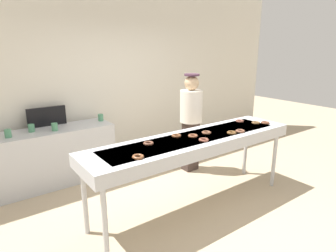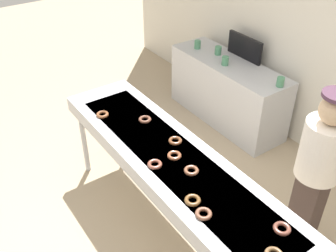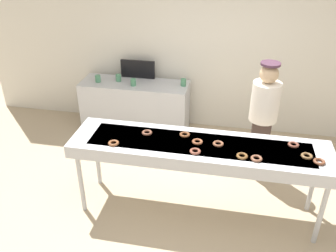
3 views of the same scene
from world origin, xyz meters
name	(u,v)px [view 1 (image 1 of 3)]	position (x,y,z in m)	size (l,w,h in m)	color
ground_plane	(193,205)	(0.00, 0.00, 0.00)	(16.00, 16.00, 0.00)	tan
back_wall	(114,74)	(0.00, 2.23, 1.57)	(8.00, 0.12, 3.14)	silver
fryer_conveyor	(195,143)	(0.00, 0.00, 0.88)	(2.91, 0.70, 0.96)	#B7BABF
chocolate_donut_0	(206,133)	(0.21, 0.01, 0.98)	(0.12, 0.12, 0.03)	brown
chocolate_donut_1	(193,136)	(-0.02, 0.01, 0.98)	(0.12, 0.12, 0.03)	brown
chocolate_donut_2	(232,133)	(0.47, -0.18, 0.98)	(0.12, 0.12, 0.03)	brown
chocolate_donut_3	(265,123)	(1.25, -0.13, 0.98)	(0.12, 0.12, 0.03)	brown
chocolate_donut_4	(176,136)	(-0.18, 0.14, 0.98)	(0.12, 0.12, 0.03)	brown
chocolate_donut_5	(240,131)	(0.62, -0.20, 0.98)	(0.12, 0.12, 0.03)	brown
chocolate_donut_6	(204,140)	(-0.02, -0.19, 0.98)	(0.12, 0.12, 0.03)	brown
chocolate_donut_7	(148,143)	(-0.62, 0.10, 0.98)	(0.12, 0.12, 0.03)	brown
chocolate_donut_8	(240,121)	(1.02, 0.15, 0.98)	(0.12, 0.12, 0.03)	brown
chocolate_donut_9	(256,123)	(1.14, -0.05, 0.98)	(0.12, 0.12, 0.03)	brown
chocolate_donut_10	(138,157)	(-0.93, -0.20, 0.98)	(0.12, 0.12, 0.03)	brown
worker_baker	(191,116)	(0.73, 0.93, 0.95)	(0.36, 0.36, 1.63)	#3E302B
prep_counter	(55,156)	(-1.26, 1.78, 0.43)	(1.75, 0.58, 0.86)	#B7BABF
paper_cup_0	(55,127)	(-1.24, 1.68, 0.92)	(0.09, 0.09, 0.11)	#4C8C66
paper_cup_1	(31,128)	(-1.53, 1.81, 0.92)	(0.09, 0.09, 0.11)	#4C8C66
paper_cup_2	(8,133)	(-1.85, 1.71, 0.92)	(0.09, 0.09, 0.11)	#4C8C66
paper_cup_3	(101,117)	(-0.46, 1.83, 0.92)	(0.09, 0.09, 0.11)	#4C8C66
menu_display	(47,117)	(-1.26, 2.02, 1.01)	(0.57, 0.04, 0.30)	black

